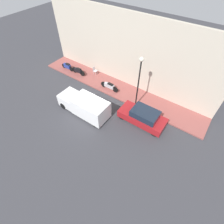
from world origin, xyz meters
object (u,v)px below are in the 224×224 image
cafe_chair (95,70)px  delivery_van (84,105)px  parked_car (143,117)px  scooter_silver (109,86)px  motorcycle_blue (67,66)px  motorcycle_black (78,71)px  streetlamp (140,75)px

cafe_chair → delivery_van: bearing=-149.8°
parked_car → scooter_silver: 5.23m
parked_car → cafe_chair: (3.10, 7.90, -0.02)m
cafe_chair → scooter_silver: bearing=-113.2°
cafe_chair → motorcycle_blue: bearing=109.6°
motorcycle_blue → scooter_silver: 6.24m
parked_car → motorcycle_black: bearing=78.1°
delivery_van → streetlamp: (3.39, -3.43, 2.71)m
motorcycle_blue → scooter_silver: (-0.12, -6.24, 0.00)m
delivery_van → cafe_chair: size_ratio=5.45×
motorcycle_blue → motorcycle_black: 1.71m
motorcycle_blue → scooter_silver: size_ratio=0.83×
motorcycle_black → streetlamp: (-0.65, -7.96, 3.06)m
streetlamp → cafe_chair: bearing=74.7°
motorcycle_black → streetlamp: streetlamp is taller
parked_car → motorcycle_black: parked_car is taller
motorcycle_black → streetlamp: size_ratio=0.36×
parked_car → scooter_silver: parked_car is taller
cafe_chair → streetlamp: bearing=-105.3°
motorcycle_black → scooter_silver: (-0.17, -4.53, 0.00)m
motorcycle_blue → streetlamp: streetlamp is taller
parked_car → streetlamp: size_ratio=0.81×
scooter_silver → cafe_chair: cafe_chair is taller
parked_car → streetlamp: (1.34, 1.47, 2.96)m
motorcycle_black → scooter_silver: size_ratio=0.86×
parked_car → scooter_silver: bearing=69.7°
delivery_van → scooter_silver: (3.87, 0.01, -0.34)m
delivery_van → motorcycle_blue: bearing=57.4°
delivery_van → streetlamp: bearing=-45.3°
motorcycle_blue → cafe_chair: size_ratio=1.96×
scooter_silver → streetlamp: 4.62m
motorcycle_blue → cafe_chair: cafe_chair is taller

